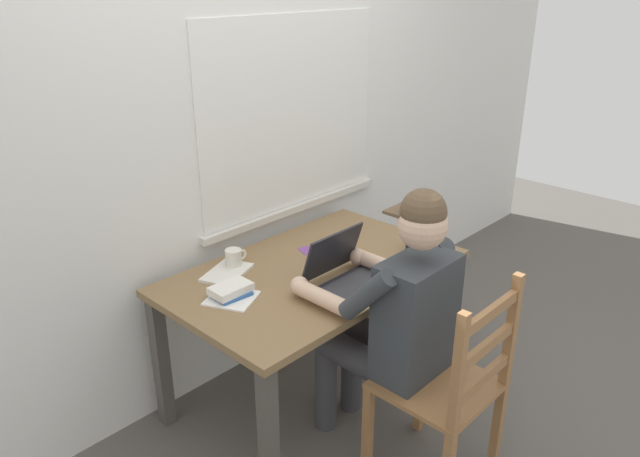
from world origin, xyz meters
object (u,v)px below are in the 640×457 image
seated_person (394,314)px  laptop (348,272)px  coffee_mug_white (234,259)px  landscape_photo_print (313,249)px  wooden_chair (449,388)px  computer_mouse (393,267)px  book_stack_main (231,291)px  coffee_mug_dark (414,241)px  desk (314,286)px

seated_person → laptop: seated_person is taller
coffee_mug_white → landscape_photo_print: coffee_mug_white is taller
wooden_chair → computer_mouse: bearing=61.0°
book_stack_main → coffee_mug_white: bearing=48.3°
coffee_mug_dark → book_stack_main: (-0.91, 0.28, -0.02)m
wooden_chair → coffee_mug_dark: bearing=47.0°
seated_person → computer_mouse: size_ratio=12.49×
book_stack_main → landscape_photo_print: (0.58, 0.08, -0.03)m
coffee_mug_dark → computer_mouse: bearing=-165.8°
wooden_chair → coffee_mug_white: wooden_chair is taller
seated_person → wooden_chair: (-0.00, -0.28, -0.22)m
coffee_mug_dark → landscape_photo_print: (-0.34, 0.36, -0.05)m
seated_person → computer_mouse: bearing=38.0°
wooden_chair → computer_mouse: wooden_chair is taller
desk → coffee_mug_dark: 0.55m
seated_person → landscape_photo_print: seated_person is taller
coffee_mug_dark → landscape_photo_print: bearing=132.6°
coffee_mug_white → coffee_mug_dark: size_ratio=1.01×
coffee_mug_white → book_stack_main: size_ratio=0.66×
book_stack_main → computer_mouse: bearing=-27.2°
computer_mouse → laptop: bearing=163.9°
desk → coffee_mug_dark: size_ratio=11.95×
desk → coffee_mug_dark: coffee_mug_dark is taller
seated_person → book_stack_main: 0.68m
wooden_chair → laptop: (0.04, 0.56, 0.30)m
desk → wooden_chair: wooden_chair is taller
desk → landscape_photo_print: (0.15, 0.15, 0.09)m
coffee_mug_white → book_stack_main: bearing=-131.7°
coffee_mug_white → coffee_mug_dark: (0.73, -0.49, 0.01)m
desk → laptop: 0.25m
wooden_chair → coffee_mug_white: bearing=101.3°
computer_mouse → seated_person: bearing=-142.0°
desk → seated_person: bearing=-94.0°
landscape_photo_print → book_stack_main: bearing=-154.4°
coffee_mug_white → landscape_photo_print: bearing=-17.2°
computer_mouse → landscape_photo_print: (-0.09, 0.43, -0.02)m
coffee_mug_dark → desk: bearing=156.5°
coffee_mug_dark → book_stack_main: bearing=162.9°
desk → computer_mouse: bearing=-48.7°
desk → book_stack_main: size_ratio=7.89×
landscape_photo_print → computer_mouse: bearing=-60.8°
coffee_mug_white → book_stack_main: coffee_mug_white is taller
desk → landscape_photo_print: size_ratio=10.35×
desk → laptop: bearing=-89.4°
coffee_mug_white → seated_person: bearing=-74.7°
wooden_chair → landscape_photo_print: bearing=78.7°
coffee_mug_dark → book_stack_main: coffee_mug_dark is taller
laptop → book_stack_main: 0.51m
seated_person → computer_mouse: seated_person is taller
seated_person → coffee_mug_dark: (0.52, 0.28, 0.07)m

